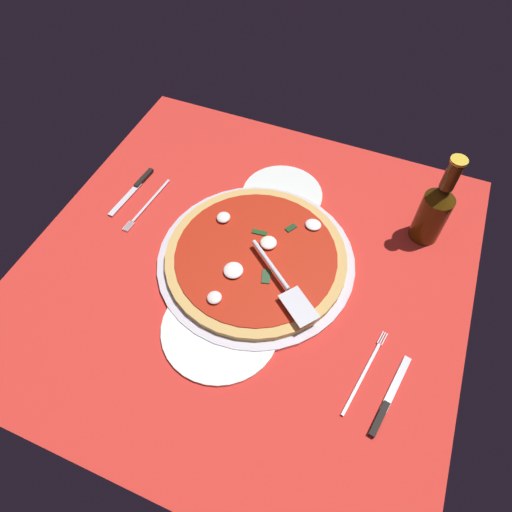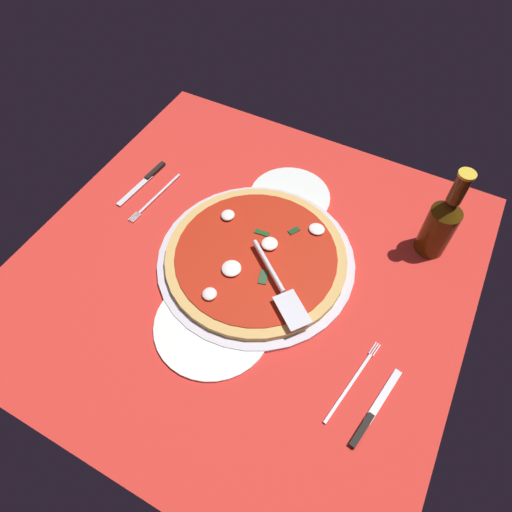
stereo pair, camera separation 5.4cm
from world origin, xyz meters
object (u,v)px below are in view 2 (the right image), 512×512
object	(u,v)px
dinner_plate_right	(213,325)
place_setting_far	(362,399)
pizza	(256,256)
pizza_server	(279,286)
beer_bottle	(441,223)
dinner_plate_left	(289,197)
place_setting_near	(151,189)

from	to	relation	value
dinner_plate_right	place_setting_far	xyz separation A→B (cm)	(0.07, 32.32, -0.15)
dinner_plate_right	pizza	xyz separation A→B (cm)	(-18.32, 0.27, 1.64)
pizza_server	place_setting_far	xyz separation A→B (cm)	(12.43, 23.58, -4.28)
pizza	beer_bottle	xyz separation A→B (cm)	(-21.99, 33.56, 7.04)
dinner_plate_left	place_setting_far	distance (cm)	51.97
pizza_server	beer_bottle	bearing A→B (deg)	85.76
place_setting_far	dinner_plate_left	bearing A→B (deg)	50.89
place_setting_near	place_setting_far	world-z (taller)	same
pizza	place_setting_near	size ratio (longest dim) A/B	1.99
place_setting_near	pizza	bearing A→B (deg)	82.99
dinner_plate_left	beer_bottle	xyz separation A→B (cm)	(-0.79, 35.19, 8.68)
place_setting_near	pizza_server	bearing A→B (deg)	77.78
pizza_server	pizza	bearing A→B (deg)	-177.42
pizza_server	dinner_plate_left	bearing A→B (deg)	148.09
place_setting_near	place_setting_far	xyz separation A→B (cm)	(25.68, 66.25, -0.00)
dinner_plate_right	place_setting_near	xyz separation A→B (cm)	(-25.61, -33.93, -0.15)
dinner_plate_right	beer_bottle	bearing A→B (deg)	140.00
pizza_server	place_setting_near	xyz separation A→B (cm)	(-13.25, -42.67, -4.28)
dinner_plate_right	beer_bottle	xyz separation A→B (cm)	(-40.31, 33.82, 8.68)
dinner_plate_left	beer_bottle	size ratio (longest dim) A/B	0.84
pizza	pizza_server	size ratio (longest dim) A/B	2.06
pizza	beer_bottle	bearing A→B (deg)	123.24
pizza	pizza_server	xyz separation A→B (cm)	(5.95, 8.48, 2.49)
place_setting_far	beer_bottle	distance (cm)	41.35
dinner_plate_left	place_setting_near	distance (cm)	35.40
place_setting_far	pizza_server	bearing A→B (deg)	72.70
beer_bottle	place_setting_far	bearing A→B (deg)	-2.13
dinner_plate_left	pizza_server	world-z (taller)	pizza_server
dinner_plate_left	place_setting_far	xyz separation A→B (cm)	(39.58, 33.69, -0.15)
dinner_plate_right	pizza	world-z (taller)	pizza
dinner_plate_left	pizza_server	xyz separation A→B (cm)	(27.15, 10.11, 4.13)
dinner_plate_left	pizza_server	distance (cm)	29.26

